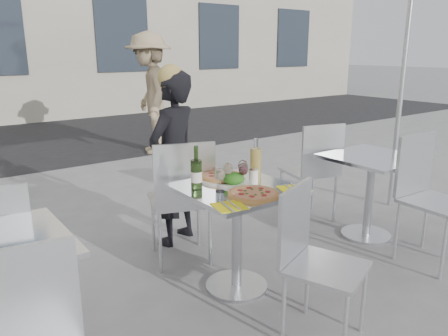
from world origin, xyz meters
TOP-DOWN VIEW (x-y plane):
  - ground at (0.00, 0.00)m, footprint 80.00×80.00m
  - street_asphalt at (0.00, 6.50)m, footprint 24.00×5.00m
  - main_table at (0.00, 0.00)m, footprint 0.72×0.72m
  - side_table_right at (1.50, 0.00)m, footprint 0.72×0.72m
  - chair_far at (-0.11, 0.53)m, footprint 0.58×0.59m
  - chair_near at (0.02, -0.66)m, footprint 0.53×0.54m
  - side_chair_rfar at (1.36, 0.53)m, footprint 0.55×0.56m
  - side_chair_rnear at (1.48, -0.52)m, footprint 0.48×0.49m
  - woman_diner at (0.06, 0.95)m, footprint 0.64×0.54m
  - pedestrian_b at (1.52, 4.19)m, footprint 1.08×1.41m
  - pizza_near at (-0.02, -0.20)m, footprint 0.33×0.33m
  - pizza_far at (0.03, 0.21)m, footprint 0.34×0.34m
  - salad_plate at (0.01, 0.06)m, footprint 0.22×0.22m
  - wine_bottle at (-0.25, 0.12)m, footprint 0.07×0.07m
  - carafe at (0.23, 0.09)m, footprint 0.08×0.08m
  - sugar_shaker at (0.16, 0.02)m, footprint 0.06×0.06m
  - wineglass_white_a at (-0.15, -0.01)m, footprint 0.07×0.07m
  - wineglass_white_b at (-0.02, 0.08)m, footprint 0.07×0.07m
  - wineglass_red_a at (0.06, 0.01)m, footprint 0.07×0.07m
  - wineglass_red_b at (0.11, 0.07)m, footprint 0.07×0.07m
  - napkin_left at (-0.27, -0.27)m, footprint 0.22×0.22m
  - napkin_right at (0.27, -0.26)m, footprint 0.23×0.23m

SIDE VIEW (x-z plane):
  - ground at x=0.00m, z-range 0.00..0.00m
  - street_asphalt at x=0.00m, z-range 0.00..0.00m
  - chair_near at x=0.02m, z-range 0.08..0.99m
  - main_table at x=0.00m, z-range 0.16..0.91m
  - side_table_right at x=1.50m, z-range 0.16..0.91m
  - side_chair_rfar at x=1.36m, z-range 0.09..1.07m
  - chair_far at x=-0.11m, z-range 0.09..1.09m
  - side_chair_rnear at x=1.48m, z-range 0.09..1.10m
  - woman_diner at x=0.06m, z-range 0.00..1.48m
  - napkin_left at x=-0.27m, z-range 0.75..0.76m
  - napkin_right at x=0.27m, z-range 0.75..0.76m
  - pizza_near at x=-0.02m, z-range 0.75..0.77m
  - pizza_far at x=0.03m, z-range 0.75..0.78m
  - salad_plate at x=0.01m, z-range 0.74..0.83m
  - sugar_shaker at x=0.16m, z-range 0.75..0.86m
  - wineglass_white_a at x=-0.15m, z-range 0.78..0.94m
  - wineglass_white_b at x=-0.02m, z-range 0.78..0.94m
  - wineglass_red_a at x=0.06m, z-range 0.78..0.94m
  - wineglass_red_b at x=0.11m, z-range 0.78..0.94m
  - wine_bottle at x=-0.25m, z-range 0.72..1.01m
  - carafe at x=0.23m, z-range 0.72..1.01m
  - pedestrian_b at x=1.52m, z-range 0.00..1.92m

